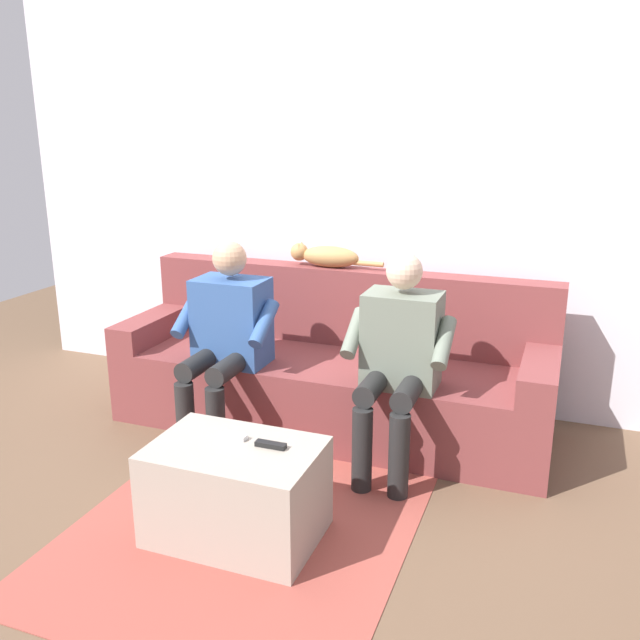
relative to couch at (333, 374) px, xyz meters
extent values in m
plane|color=brown|center=(0.00, 0.74, -0.30)|extent=(8.00, 8.00, 0.00)
cube|color=silver|center=(0.00, -0.54, 1.01)|extent=(4.84, 0.06, 2.62)
cube|color=brown|center=(0.00, 0.14, -0.09)|extent=(2.10, 0.60, 0.42)
cube|color=brown|center=(0.00, -0.25, 0.14)|extent=(2.47, 0.17, 0.88)
cube|color=brown|center=(-1.14, 0.14, -0.02)|extent=(0.18, 0.60, 0.57)
cube|color=brown|center=(1.14, 0.14, -0.02)|extent=(0.18, 0.60, 0.57)
cube|color=#A89E8E|center=(0.00, 1.22, -0.09)|extent=(0.70, 0.48, 0.42)
cube|color=slate|center=(-0.48, 0.31, 0.36)|extent=(0.37, 0.26, 0.48)
sphere|color=beige|center=(-0.48, 0.31, 0.71)|extent=(0.18, 0.18, 0.18)
cylinder|color=black|center=(-0.57, 0.49, 0.18)|extent=(0.11, 0.36, 0.11)
cylinder|color=black|center=(-0.39, 0.49, 0.18)|extent=(0.11, 0.36, 0.11)
cylinder|color=black|center=(-0.57, 0.67, -0.09)|extent=(0.10, 0.10, 0.42)
cylinder|color=black|center=(-0.39, 0.67, -0.09)|extent=(0.10, 0.10, 0.42)
cylinder|color=slate|center=(-0.70, 0.39, 0.40)|extent=(0.08, 0.27, 0.22)
cylinder|color=slate|center=(-0.25, 0.39, 0.40)|extent=(0.08, 0.27, 0.22)
cube|color=#335693|center=(0.48, 0.31, 0.36)|extent=(0.39, 0.26, 0.48)
sphere|color=tan|center=(0.48, 0.31, 0.71)|extent=(0.18, 0.18, 0.18)
cylinder|color=black|center=(0.39, 0.50, 0.18)|extent=(0.11, 0.38, 0.11)
cylinder|color=black|center=(0.57, 0.50, 0.18)|extent=(0.11, 0.38, 0.11)
cylinder|color=black|center=(0.39, 0.69, -0.09)|extent=(0.10, 0.10, 0.42)
cylinder|color=black|center=(0.57, 0.69, -0.09)|extent=(0.10, 0.10, 0.42)
cylinder|color=#335693|center=(0.25, 0.39, 0.39)|extent=(0.08, 0.27, 0.22)
cylinder|color=#335693|center=(0.71, 0.39, 0.39)|extent=(0.08, 0.27, 0.22)
ellipsoid|color=#B7844C|center=(0.11, -0.25, 0.64)|extent=(0.35, 0.14, 0.13)
sphere|color=#B7844C|center=(0.30, -0.25, 0.66)|extent=(0.11, 0.11, 0.11)
cone|color=#B7844C|center=(0.30, -0.27, 0.70)|extent=(0.04, 0.04, 0.03)
cone|color=#B7844C|center=(0.30, -0.22, 0.70)|extent=(0.04, 0.04, 0.03)
cylinder|color=#B7844C|center=(-0.13, -0.25, 0.62)|extent=(0.18, 0.03, 0.03)
cube|color=white|center=(0.04, 1.14, 0.13)|extent=(0.12, 0.05, 0.02)
cube|color=black|center=(-0.14, 1.17, 0.13)|extent=(0.13, 0.04, 0.02)
cube|color=#9E473D|center=(0.00, 1.06, -0.30)|extent=(1.43, 1.89, 0.01)
camera|label=1|loc=(-1.23, 3.48, 1.42)|focal=38.07mm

